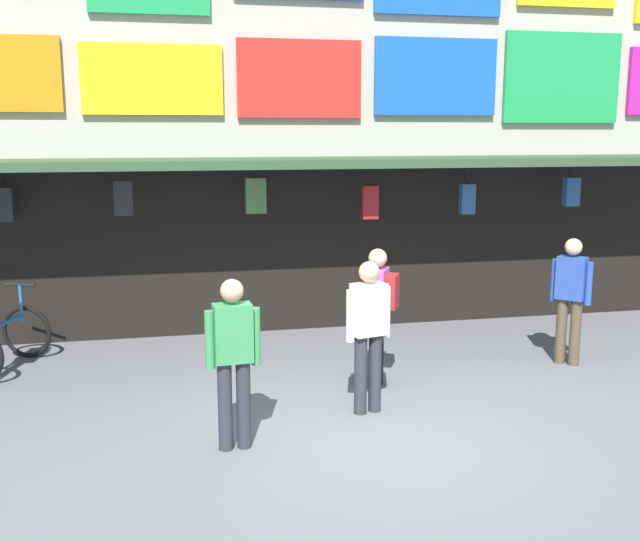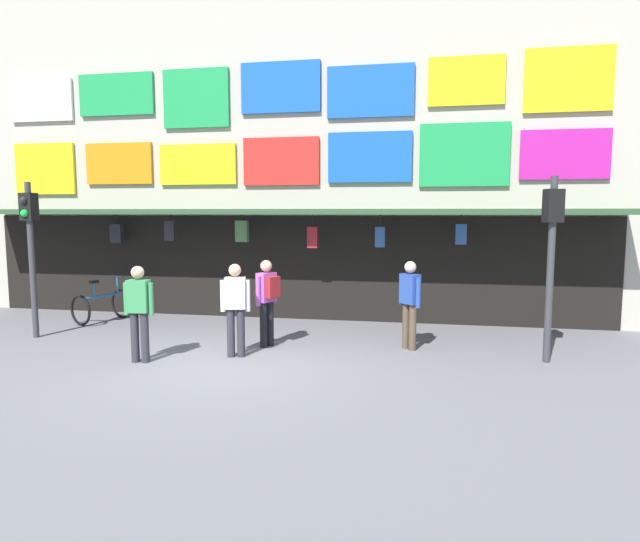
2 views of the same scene
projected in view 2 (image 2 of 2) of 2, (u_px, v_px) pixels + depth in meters
ground_plane at (224, 362)px, 9.35m from camera, size 80.00×80.00×0.00m
shopfront at (287, 157)px, 13.38m from camera, size 18.00×2.60×8.00m
traffic_light_near at (30, 234)px, 10.97m from camera, size 0.29×0.33×3.20m
traffic_light_far at (551, 239)px, 9.14m from camera, size 0.34×0.35×3.20m
bicycle_parked at (102, 305)px, 12.77m from camera, size 1.10×1.34×1.05m
pedestrian_in_green at (410, 300)px, 10.13m from camera, size 0.41×0.41×1.68m
pedestrian_in_red at (267, 296)px, 10.33m from camera, size 0.46×0.48×1.68m
pedestrian_in_black at (139, 308)px, 9.26m from camera, size 0.53×0.25×1.68m
pedestrian_in_purple at (235, 305)px, 9.61m from camera, size 0.52×0.30×1.68m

